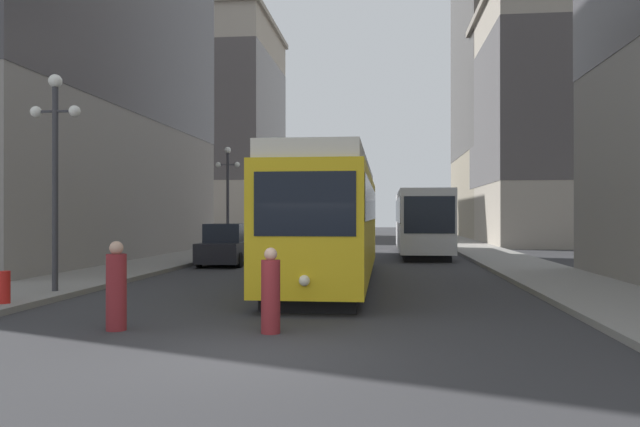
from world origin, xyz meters
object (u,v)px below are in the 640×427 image
fire_hydrant (4,287)px  pedestrian_crossing_near (271,293)px  transit_bus (421,220)px  lamp_post_left_far (228,183)px  lamp_post_left_near (55,150)px  streetcar (332,218)px  parked_car_left_mid (286,234)px  pedestrian_crossing_far (116,289)px  parked_car_left_near (226,246)px

fire_hydrant → pedestrian_crossing_near: bearing=-17.5°
transit_bus → lamp_post_left_far: lamp_post_left_far is taller
transit_bus → lamp_post_left_near: size_ratio=2.04×
streetcar → parked_car_left_mid: size_ratio=3.15×
pedestrian_crossing_far → lamp_post_left_near: size_ratio=0.29×
streetcar → parked_car_left_near: bearing=129.3°
parked_car_left_mid → transit_bus: bearing=-45.5°
lamp_post_left_near → lamp_post_left_far: size_ratio=0.99×
lamp_post_left_far → transit_bus: bearing=1.6°
streetcar → pedestrian_crossing_near: streetcar is taller
transit_bus → parked_car_left_mid: size_ratio=2.65×
parked_car_left_near → lamp_post_left_far: 8.30m
lamp_post_left_near → parked_car_left_near: bearing=79.9°
parked_car_left_near → fire_hydrant: (-1.82, -13.02, -0.32)m
parked_car_left_near → pedestrian_crossing_near: parked_car_left_near is taller
transit_bus → lamp_post_left_near: (-10.84, -18.44, 2.02)m
transit_bus → pedestrian_crossing_far: 23.98m
pedestrian_crossing_near → lamp_post_left_near: 8.69m
pedestrian_crossing_far → lamp_post_left_near: lamp_post_left_near is taller
pedestrian_crossing_far → parked_car_left_near: bearing=125.5°
lamp_post_left_near → fire_hydrant: 4.16m
transit_bus → pedestrian_crossing_far: (-7.08, -22.89, -1.15)m
parked_car_left_near → pedestrian_crossing_far: 15.26m
streetcar → fire_hydrant: 9.84m
parked_car_left_near → fire_hydrant: bearing=-100.1°
streetcar → parked_car_left_mid: streetcar is taller
transit_bus → parked_car_left_mid: bearing=135.9°
parked_car_left_mid → parked_car_left_near: bearing=-91.6°
parked_car_left_near → parked_car_left_mid: same height
fire_hydrant → lamp_post_left_far: bearing=90.2°
lamp_post_left_far → fire_hydrant: 20.75m
streetcar → lamp_post_left_near: bearing=-148.8°
pedestrian_crossing_near → lamp_post_left_far: 23.77m
pedestrian_crossing_near → pedestrian_crossing_far: (-2.99, -0.02, 0.05)m
transit_bus → parked_car_left_mid: 12.45m
transit_bus → pedestrian_crossing_near: transit_bus is taller
transit_bus → pedestrian_crossing_near: bearing=-100.4°
pedestrian_crossing_near → transit_bus: bearing=-42.5°
streetcar → pedestrian_crossing_far: streetcar is taller
pedestrian_crossing_near → parked_car_left_near: bearing=-14.6°
parked_car_left_mid → fire_hydrant: size_ratio=6.01×
parked_car_left_mid → pedestrian_crossing_far: parked_car_left_mid is taller
pedestrian_crossing_near → pedestrian_crossing_far: 2.99m
parked_car_left_mid → lamp_post_left_near: (-1.90, -27.03, 3.13)m
transit_bus → fire_hydrant: bearing=-117.6°
transit_bus → pedestrian_crossing_far: transit_bus is taller
streetcar → parked_car_left_near: size_ratio=3.23×
transit_bus → fire_hydrant: 23.43m
streetcar → lamp_post_left_near: size_ratio=2.42×
streetcar → pedestrian_crossing_near: 8.89m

